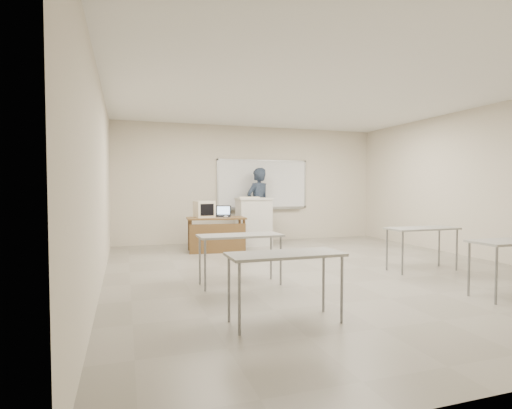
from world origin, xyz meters
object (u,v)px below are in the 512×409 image
object	(u,v)px
podium	(254,222)
mouse	(226,216)
laptop	(222,214)
presenter	(258,205)
whiteboard	(263,185)
instructor_desk	(217,228)
keyboard	(249,198)
crt_monitor	(204,209)

from	to	relation	value
podium	mouse	world-z (taller)	podium
laptop	presenter	distance (m)	1.46
whiteboard	laptop	xyz separation A→B (m)	(-1.38, -1.21, -0.67)
instructor_desk	podium	bearing A→B (deg)	39.14
podium	whiteboard	bearing A→B (deg)	57.37
instructor_desk	keyboard	distance (m)	1.27
laptop	mouse	xyz separation A→B (m)	(0.02, -0.23, -0.04)
laptop	presenter	world-z (taller)	presenter
instructor_desk	keyboard	size ratio (longest dim) A/B	2.56
laptop	keyboard	xyz separation A→B (m)	(0.73, 0.32, 0.36)
instructor_desk	podium	world-z (taller)	podium
keyboard	presenter	size ratio (longest dim) A/B	0.26
presenter	podium	bearing A→B (deg)	36.02
whiteboard	instructor_desk	size ratio (longest dim) A/B	1.95
whiteboard	podium	distance (m)	1.28
crt_monitor	laptop	size ratio (longest dim) A/B	1.31
laptop	podium	bearing A→B (deg)	44.26
whiteboard	laptop	bearing A→B (deg)	-138.81
presenter	keyboard	bearing A→B (deg)	30.35
keyboard	presenter	xyz separation A→B (m)	(0.41, 0.57, -0.22)
crt_monitor	podium	bearing A→B (deg)	11.95
presenter	laptop	bearing A→B (deg)	14.12
crt_monitor	mouse	xyz separation A→B (m)	(0.45, -0.20, -0.16)
keyboard	presenter	distance (m)	0.74
whiteboard	keyboard	size ratio (longest dim) A/B	5.00
crt_monitor	presenter	distance (m)	1.83
mouse	presenter	world-z (taller)	presenter
whiteboard	keyboard	world-z (taller)	whiteboard
laptop	presenter	bearing A→B (deg)	55.64
laptop	mouse	bearing A→B (deg)	-67.22
instructor_desk	presenter	distance (m)	1.82
instructor_desk	podium	xyz separation A→B (m)	(1.06, 0.71, 0.06)
whiteboard	laptop	size ratio (longest dim) A/B	7.37
crt_monitor	presenter	size ratio (longest dim) A/B	0.23
instructor_desk	podium	size ratio (longest dim) A/B	1.10
instructor_desk	podium	distance (m)	1.28
presenter	crt_monitor	bearing A→B (deg)	6.58
mouse	whiteboard	bearing A→B (deg)	39.37
instructor_desk	keyboard	world-z (taller)	keyboard
mouse	keyboard	distance (m)	0.99
presenter	mouse	bearing A→B (deg)	21.25
keyboard	podium	bearing A→B (deg)	46.92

